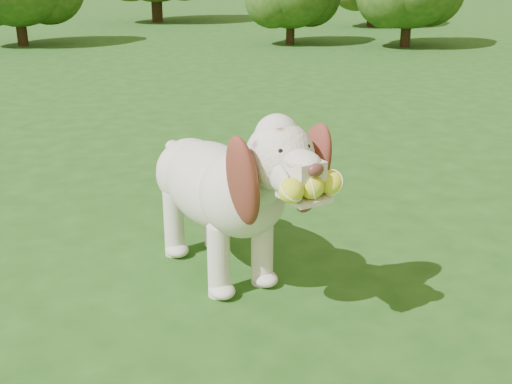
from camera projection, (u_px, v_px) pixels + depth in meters
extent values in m
plane|color=#1C4714|center=(204.00, 251.00, 3.31)|extent=(80.00, 80.00, 0.00)
ellipsoid|color=silver|center=(214.00, 185.00, 3.00)|extent=(0.60, 0.82, 0.39)
ellipsoid|color=silver|center=(243.00, 194.00, 2.76)|extent=(0.48, 0.48, 0.38)
ellipsoid|color=silver|center=(191.00, 173.00, 3.21)|extent=(0.44, 0.44, 0.35)
cylinder|color=silver|center=(260.00, 182.00, 2.60)|extent=(0.29, 0.35, 0.30)
sphere|color=silver|center=(280.00, 156.00, 2.44)|extent=(0.34, 0.34, 0.27)
sphere|color=silver|center=(277.00, 137.00, 2.43)|extent=(0.22, 0.22, 0.17)
cube|color=silver|center=(302.00, 168.00, 2.32)|extent=(0.16, 0.18, 0.07)
ellipsoid|color=#592D28|center=(316.00, 170.00, 2.24)|extent=(0.07, 0.06, 0.05)
cube|color=silver|center=(304.00, 197.00, 2.34)|extent=(0.19, 0.21, 0.02)
ellipsoid|color=brown|center=(243.00, 182.00, 2.40)|extent=(0.19, 0.28, 0.41)
ellipsoid|color=brown|center=(311.00, 169.00, 2.55)|extent=(0.22, 0.25, 0.41)
cylinder|color=silver|center=(177.00, 156.00, 3.32)|extent=(0.12, 0.20, 0.15)
cylinder|color=silver|center=(219.00, 261.00, 2.82)|extent=(0.13, 0.13, 0.33)
cylinder|color=silver|center=(262.00, 250.00, 2.93)|extent=(0.13, 0.13, 0.33)
cylinder|color=silver|center=(174.00, 224.00, 3.22)|extent=(0.13, 0.13, 0.33)
cylinder|color=silver|center=(214.00, 215.00, 3.33)|extent=(0.13, 0.13, 0.33)
sphere|color=#DCEE2B|center=(291.00, 191.00, 2.24)|extent=(0.12, 0.12, 0.09)
sphere|color=#DCEE2B|center=(311.00, 187.00, 2.28)|extent=(0.12, 0.12, 0.09)
sphere|color=#DCEE2B|center=(331.00, 182.00, 2.33)|extent=(0.12, 0.12, 0.09)
cylinder|color=#382314|center=(157.00, 4.00, 14.99)|extent=(0.25, 0.25, 0.82)
cylinder|color=#382314|center=(21.00, 29.00, 10.96)|extent=(0.18, 0.18, 0.57)
cylinder|color=#382314|center=(290.00, 30.00, 11.18)|extent=(0.15, 0.15, 0.48)
cylinder|color=#382314|center=(371.00, 13.00, 14.03)|extent=(0.18, 0.18, 0.58)
cylinder|color=#382314|center=(406.00, 31.00, 10.82)|extent=(0.17, 0.17, 0.54)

